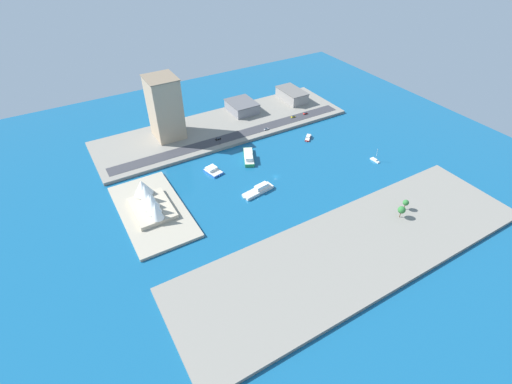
# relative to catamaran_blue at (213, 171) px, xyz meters

# --- Properties ---
(ground_plane) EXTENTS (440.00, 440.00, 0.00)m
(ground_plane) POSITION_rel_catamaran_blue_xyz_m (-30.82, -40.22, -1.55)
(ground_plane) COLOR #145684
(quay_west) EXTENTS (70.00, 240.00, 2.59)m
(quay_west) POSITION_rel_catamaran_blue_xyz_m (-122.11, -40.22, -0.26)
(quay_west) COLOR gray
(quay_west) RESTS_ON ground_plane
(quay_east) EXTENTS (70.00, 240.00, 2.59)m
(quay_east) POSITION_rel_catamaran_blue_xyz_m (60.46, -40.22, -0.26)
(quay_east) COLOR gray
(quay_east) RESTS_ON ground_plane
(peninsula_point) EXTENTS (82.26, 42.37, 2.00)m
(peninsula_point) POSITION_rel_catamaran_blue_xyz_m (-22.19, 57.24, -0.55)
(peninsula_point) COLOR #A89E89
(peninsula_point) RESTS_ON ground_plane
(road_strip) EXTENTS (12.74, 228.00, 0.15)m
(road_strip) POSITION_rel_catamaran_blue_xyz_m (38.17, -40.22, 1.11)
(road_strip) COLOR #38383D
(road_strip) RESTS_ON quay_east
(catamaran_blue) EXTENTS (16.60, 12.58, 4.06)m
(catamaran_blue) POSITION_rel_catamaran_blue_xyz_m (0.00, 0.00, 0.00)
(catamaran_blue) COLOR blue
(catamaran_blue) RESTS_ON ground_plane
(tugboat_red) EXTENTS (10.82, 11.25, 3.04)m
(tugboat_red) POSITION_rel_catamaran_blue_xyz_m (3.63, -97.79, -0.37)
(tugboat_red) COLOR red
(tugboat_red) RESTS_ON ground_plane
(ferry_green_doubledeck) EXTENTS (28.06, 18.46, 6.13)m
(ferry_green_doubledeck) POSITION_rel_catamaran_blue_xyz_m (1.96, -34.38, 0.80)
(ferry_green_doubledeck) COLOR #2D8C4C
(ferry_green_doubledeck) RESTS_ON ground_plane
(ferry_white_commuter) EXTENTS (10.92, 27.00, 5.49)m
(ferry_white_commuter) POSITION_rel_catamaran_blue_xyz_m (-40.67, -18.67, 0.31)
(ferry_white_commuter) COLOR silver
(ferry_white_commuter) RESTS_ON ground_plane
(sailboat_small_white) EXTENTS (9.39, 3.07, 12.27)m
(sailboat_small_white) POSITION_rel_catamaran_blue_xyz_m (-54.32, -123.76, -0.58)
(sailboat_small_white) COLOR white
(sailboat_small_white) RESTS_ON ground_plane
(apartment_midrise_tan) EXTENTS (28.41, 25.36, 54.71)m
(apartment_midrise_tan) POSITION_rel_catamaran_blue_xyz_m (69.17, 10.80, 28.43)
(apartment_midrise_tan) COLOR tan
(apartment_midrise_tan) RESTS_ON quay_east
(carpark_squat_concrete) EXTENTS (35.55, 19.79, 11.21)m
(carpark_squat_concrete) POSITION_rel_catamaran_blue_xyz_m (74.68, -128.50, 6.68)
(carpark_squat_concrete) COLOR gray
(carpark_squat_concrete) RESTS_ON quay_east
(warehouse_low_gray) EXTENTS (30.60, 25.51, 10.17)m
(warehouse_low_gray) POSITION_rel_catamaran_blue_xyz_m (78.33, -69.98, 6.16)
(warehouse_low_gray) COLOR gray
(warehouse_low_gray) RESTS_ON quay_east
(sedan_silver) EXTENTS (1.92, 4.61, 1.43)m
(sedan_silver) POSITION_rel_catamaran_blue_xyz_m (33.11, -70.95, 1.90)
(sedan_silver) COLOR black
(sedan_silver) RESTS_ON road_strip
(pickup_red) EXTENTS (2.17, 4.67, 1.75)m
(pickup_red) POSITION_rel_catamaran_blue_xyz_m (40.31, -121.39, 2.03)
(pickup_red) COLOR black
(pickup_red) RESTS_ON road_strip
(taxi_yellow_cab) EXTENTS (1.82, 4.68, 1.50)m
(taxi_yellow_cab) POSITION_rel_catamaran_blue_xyz_m (40.66, -106.85, 1.93)
(taxi_yellow_cab) COLOR black
(taxi_yellow_cab) RESTS_ON road_strip
(suv_black) EXTENTS (2.05, 5.19, 1.49)m
(suv_black) POSITION_rel_catamaran_blue_xyz_m (39.79, -24.34, 1.93)
(suv_black) COLOR black
(suv_black) RESTS_ON road_strip
(traffic_light_waterfront) EXTENTS (0.36, 0.36, 6.50)m
(traffic_light_waterfront) POSITION_rel_catamaran_blue_xyz_m (30.89, -21.87, 5.38)
(traffic_light_waterfront) COLOR black
(traffic_light_waterfront) RESTS_ON quay_east
(opera_landmark) EXTENTS (43.22, 26.03, 17.93)m
(opera_landmark) POSITION_rel_catamaran_blue_xyz_m (-19.69, 57.24, 7.43)
(opera_landmark) COLOR #BCAD93
(opera_landmark) RESTS_ON peninsula_point
(park_tree_cluster) EXTENTS (8.89, 13.52, 8.98)m
(park_tree_cluster) POSITION_rel_catamaran_blue_xyz_m (-114.44, -88.78, 7.24)
(park_tree_cluster) COLOR brown
(park_tree_cluster) RESTS_ON quay_west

